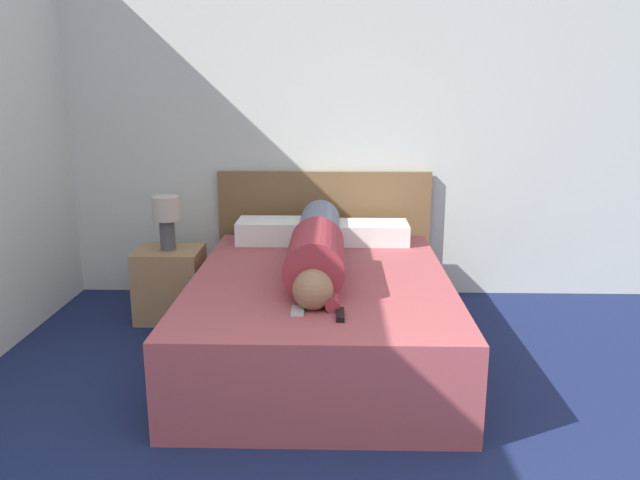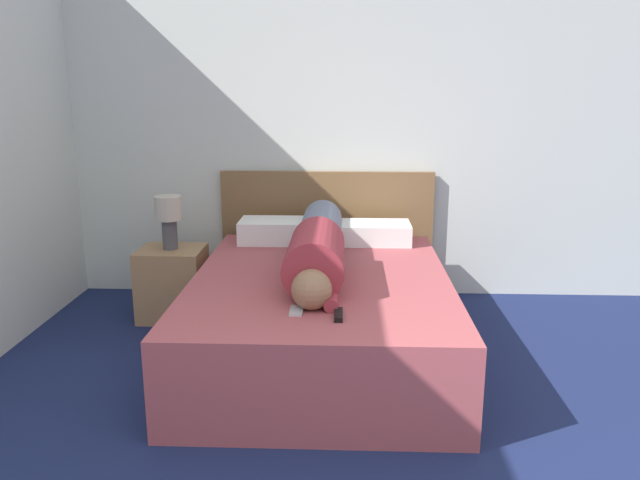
{
  "view_description": "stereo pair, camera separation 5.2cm",
  "coord_description": "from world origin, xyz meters",
  "px_view_note": "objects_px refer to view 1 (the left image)",
  "views": [
    {
      "loc": [
        -0.15,
        -1.12,
        1.56
      ],
      "look_at": [
        -0.23,
        2.19,
        0.75
      ],
      "focal_mm": 35.0,
      "sensor_mm": 36.0,
      "label": 1
    },
    {
      "loc": [
        -0.1,
        -1.12,
        1.56
      ],
      "look_at": [
        -0.23,
        2.19,
        0.75
      ],
      "focal_mm": 35.0,
      "sensor_mm": 36.0,
      "label": 2
    }
  ],
  "objects_px": {
    "pillow_near_headboard": "(282,231)",
    "tv_remote": "(340,315)",
    "person_lying": "(317,246)",
    "nightstand": "(170,284)",
    "cell_phone": "(298,311)",
    "bed": "(321,316)",
    "table_lamp": "(166,216)",
    "pillow_second": "(366,233)"
  },
  "relations": [
    {
      "from": "tv_remote",
      "to": "cell_phone",
      "type": "height_order",
      "value": "tv_remote"
    },
    {
      "from": "bed",
      "to": "person_lying",
      "type": "xyz_separation_m",
      "value": [
        -0.02,
        0.13,
        0.39
      ]
    },
    {
      "from": "bed",
      "to": "pillow_near_headboard",
      "type": "xyz_separation_m",
      "value": [
        -0.29,
        0.8,
        0.33
      ]
    },
    {
      "from": "nightstand",
      "to": "person_lying",
      "type": "xyz_separation_m",
      "value": [
        1.02,
        -0.47,
        0.4
      ]
    },
    {
      "from": "cell_phone",
      "to": "nightstand",
      "type": "bearing_deg",
      "value": 128.42
    },
    {
      "from": "tv_remote",
      "to": "person_lying",
      "type": "bearing_deg",
      "value": 99.56
    },
    {
      "from": "person_lying",
      "to": "tv_remote",
      "type": "distance_m",
      "value": 0.81
    },
    {
      "from": "table_lamp",
      "to": "pillow_second",
      "type": "xyz_separation_m",
      "value": [
        1.34,
        0.21,
        -0.15
      ]
    },
    {
      "from": "person_lying",
      "to": "pillow_second",
      "type": "relative_size",
      "value": 2.74
    },
    {
      "from": "bed",
      "to": "nightstand",
      "type": "distance_m",
      "value": 1.21
    },
    {
      "from": "nightstand",
      "to": "tv_remote",
      "type": "relative_size",
      "value": 3.27
    },
    {
      "from": "nightstand",
      "to": "person_lying",
      "type": "bearing_deg",
      "value": -24.72
    },
    {
      "from": "table_lamp",
      "to": "nightstand",
      "type": "bearing_deg",
      "value": -90.0
    },
    {
      "from": "table_lamp",
      "to": "person_lying",
      "type": "bearing_deg",
      "value": -24.72
    },
    {
      "from": "nightstand",
      "to": "pillow_near_headboard",
      "type": "distance_m",
      "value": 0.85
    },
    {
      "from": "bed",
      "to": "nightstand",
      "type": "height_order",
      "value": "bed"
    },
    {
      "from": "person_lying",
      "to": "tv_remote",
      "type": "height_order",
      "value": "person_lying"
    },
    {
      "from": "cell_phone",
      "to": "table_lamp",
      "type": "bearing_deg",
      "value": 128.42
    },
    {
      "from": "nightstand",
      "to": "pillow_near_headboard",
      "type": "bearing_deg",
      "value": 15.29
    },
    {
      "from": "nightstand",
      "to": "person_lying",
      "type": "height_order",
      "value": "person_lying"
    },
    {
      "from": "person_lying",
      "to": "cell_phone",
      "type": "xyz_separation_m",
      "value": [
        -0.07,
        -0.73,
        -0.14
      ]
    },
    {
      "from": "person_lying",
      "to": "tv_remote",
      "type": "xyz_separation_m",
      "value": [
        0.13,
        -0.79,
        -0.13
      ]
    },
    {
      "from": "pillow_near_headboard",
      "to": "tv_remote",
      "type": "bearing_deg",
      "value": -74.72
    },
    {
      "from": "person_lying",
      "to": "tv_remote",
      "type": "bearing_deg",
      "value": -80.44
    },
    {
      "from": "bed",
      "to": "table_lamp",
      "type": "bearing_deg",
      "value": 150.35
    },
    {
      "from": "table_lamp",
      "to": "tv_remote",
      "type": "xyz_separation_m",
      "value": [
        1.16,
        -1.26,
        -0.21
      ]
    },
    {
      "from": "bed",
      "to": "person_lying",
      "type": "relative_size",
      "value": 1.24
    },
    {
      "from": "pillow_second",
      "to": "cell_phone",
      "type": "relative_size",
      "value": 4.53
    },
    {
      "from": "pillow_near_headboard",
      "to": "bed",
      "type": "bearing_deg",
      "value": -70.02
    },
    {
      "from": "pillow_second",
      "to": "tv_remote",
      "type": "relative_size",
      "value": 3.92
    },
    {
      "from": "person_lying",
      "to": "bed",
      "type": "bearing_deg",
      "value": -79.2
    },
    {
      "from": "table_lamp",
      "to": "bed",
      "type": "bearing_deg",
      "value": -29.65
    },
    {
      "from": "person_lying",
      "to": "tv_remote",
      "type": "relative_size",
      "value": 10.74
    },
    {
      "from": "nightstand",
      "to": "pillow_second",
      "type": "bearing_deg",
      "value": 8.74
    },
    {
      "from": "table_lamp",
      "to": "cell_phone",
      "type": "bearing_deg",
      "value": -51.58
    },
    {
      "from": "table_lamp",
      "to": "pillow_near_headboard",
      "type": "xyz_separation_m",
      "value": [
        0.76,
        0.21,
        -0.15
      ]
    },
    {
      "from": "nightstand",
      "to": "pillow_second",
      "type": "xyz_separation_m",
      "value": [
        1.34,
        0.21,
        0.32
      ]
    },
    {
      "from": "bed",
      "to": "cell_phone",
      "type": "height_order",
      "value": "cell_phone"
    },
    {
      "from": "table_lamp",
      "to": "person_lying",
      "type": "xyz_separation_m",
      "value": [
        1.02,
        -0.47,
        -0.08
      ]
    },
    {
      "from": "bed",
      "to": "cell_phone",
      "type": "bearing_deg",
      "value": -99.13
    },
    {
      "from": "bed",
      "to": "pillow_near_headboard",
      "type": "bearing_deg",
      "value": 109.98
    },
    {
      "from": "person_lying",
      "to": "nightstand",
      "type": "bearing_deg",
      "value": 155.28
    }
  ]
}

